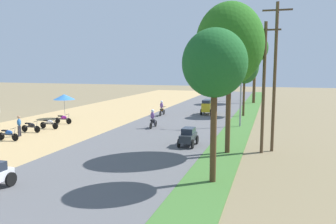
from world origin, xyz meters
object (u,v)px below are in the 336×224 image
utility_pole_far (264,86)px  parked_motorbike_fourth (31,126)px  utility_pole_near (275,75)px  median_tree_third (245,67)px  motorbike_ahead_second (162,108)px  motorbike_foreground_rider (153,119)px  median_tree_second (230,44)px  parked_motorbike_sixth (63,119)px  car_van_yellow (207,106)px  pedestrian_on_shoulder (19,125)px  vendor_umbrella (64,97)px  median_tree_nearest (215,64)px  parked_motorbike_fifth (49,123)px  car_hatchback_charcoal (188,136)px  parked_motorbike_third (8,134)px  median_tree_fourth (255,49)px  streetlamp_near (241,80)px  streetlamp_mid (256,73)px

utility_pole_far → parked_motorbike_fourth: bearing=176.2°
utility_pole_near → utility_pole_far: (-0.63, -0.66, -0.63)m
median_tree_third → motorbike_ahead_second: (-8.60, -2.43, -4.56)m
motorbike_foreground_rider → median_tree_second: bearing=-42.5°
parked_motorbike_sixth → car_van_yellow: bearing=40.4°
pedestrian_on_shoulder → utility_pole_near: 19.19m
vendor_umbrella → median_tree_nearest: median_tree_nearest is taller
parked_motorbike_fourth → parked_motorbike_sixth: size_ratio=1.00×
pedestrian_on_shoulder → motorbike_ahead_second: 15.67m
parked_motorbike_fifth → median_tree_second: bearing=-13.5°
car_hatchback_charcoal → car_van_yellow: (-1.58, 15.54, 0.28)m
parked_motorbike_third → median_tree_nearest: size_ratio=0.25×
pedestrian_on_shoulder → parked_motorbike_fourth: bearing=99.2°
utility_pole_near → motorbike_ahead_second: size_ratio=5.22×
vendor_umbrella → motorbike_ahead_second: 10.40m
parked_motorbike_fourth → median_tree_fourth: 33.90m
median_tree_third → vendor_umbrella: bearing=-157.3°
median_tree_fourth → motorbike_foreground_rider: bearing=-106.8°
parked_motorbike_third → car_hatchback_charcoal: car_hatchback_charcoal is taller
vendor_umbrella → pedestrian_on_shoulder: (1.96, -9.03, -1.34)m
parked_motorbike_third → median_tree_third: bearing=49.3°
parked_motorbike_fourth → median_tree_fourth: (16.25, 28.82, 7.42)m
streetlamp_near → car_van_yellow: size_ratio=2.96×
median_tree_nearest → median_tree_fourth: size_ratio=0.71×
vendor_umbrella → median_tree_third: (17.62, 7.38, 3.11)m
vendor_umbrella → median_tree_fourth: (17.94, 21.46, 5.66)m
parked_motorbike_fourth → parked_motorbike_sixth: (0.09, 4.43, 0.00)m
parked_motorbike_third → utility_pole_near: (18.48, 2.61, 4.34)m
streetlamp_mid → motorbike_foreground_rider: 29.33m
streetlamp_near → streetlamp_mid: 25.02m
vendor_umbrella → car_hatchback_charcoal: 17.45m
vendor_umbrella → median_tree_nearest: (18.08, -15.07, 3.26)m
pedestrian_on_shoulder → streetlamp_near: streetlamp_near is taller
pedestrian_on_shoulder → utility_pole_near: bearing=3.4°
car_hatchback_charcoal → motorbike_ahead_second: motorbike_ahead_second is taller
utility_pole_near → motorbike_foreground_rider: 12.06m
pedestrian_on_shoulder → car_van_yellow: car_van_yellow is taller
parked_motorbike_fifth → median_tree_second: size_ratio=0.19×
motorbike_ahead_second → utility_pole_far: bearing=-50.7°
streetlamp_mid → motorbike_ahead_second: 22.75m
median_tree_fourth → streetlamp_mid: bearing=90.5°
median_tree_second → streetlamp_mid: size_ratio=1.22×
parked_motorbike_fifth → utility_pole_far: bearing=-9.5°
parked_motorbike_fourth → parked_motorbike_third: bearing=-80.3°
parked_motorbike_fifth → streetlamp_mid: streetlamp_mid is taller
streetlamp_near → car_van_yellow: 8.48m
parked_motorbike_sixth → motorbike_foreground_rider: 8.90m
car_hatchback_charcoal → parked_motorbike_sixth: bearing=158.1°
median_tree_third → streetlamp_near: size_ratio=1.01×
median_tree_second → car_van_yellow: size_ratio=3.84×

